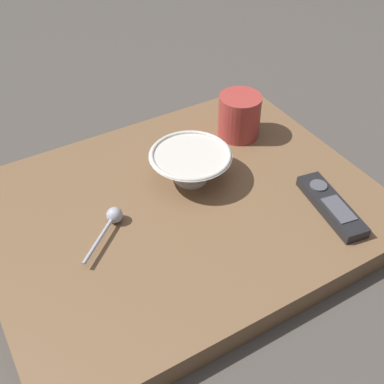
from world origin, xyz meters
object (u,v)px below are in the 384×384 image
Objects in this scene: teaspoon at (112,219)px; tv_remote_near at (331,205)px; coffee_mug at (239,116)px; cereal_bowl at (191,164)px.

tv_remote_near is (-0.34, 0.16, -0.00)m from teaspoon.
teaspoon is (0.33, 0.11, -0.03)m from coffee_mug.
coffee_mug is at bearing -161.40° from teaspoon.
coffee_mug reaches higher than teaspoon.
teaspoon reaches higher than tv_remote_near.
teaspoon is (0.17, 0.04, -0.02)m from cereal_bowl.
tv_remote_near is (-0.17, 0.20, -0.02)m from cereal_bowl.
cereal_bowl is at bearing -49.51° from tv_remote_near.
tv_remote_near is at bearing 92.04° from coffee_mug.
coffee_mug is 0.27m from tv_remote_near.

